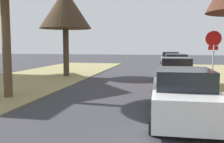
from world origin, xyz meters
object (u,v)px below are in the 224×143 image
Objects in this scene: parked_sedan_red at (175,72)px; parked_sedan_silver at (176,64)px; street_tree_left_mid_b at (65,9)px; parked_sedan_tan at (170,60)px; stop_sign_far at (213,47)px; parked_sedan_white at (182,96)px.

parked_sedan_red is 6.08m from parked_sedan_silver.
parked_sedan_silver is (0.24, 6.07, 0.00)m from parked_sedan_red.
parked_sedan_silver is (7.85, 3.79, -4.08)m from street_tree_left_mid_b.
parked_sedan_red and parked_sedan_tan have the same top height.
parked_sedan_tan is at bearing 53.09° from street_tree_left_mid_b.
stop_sign_far reaches higher than parked_sedan_red.
parked_sedan_silver is (-1.53, 7.47, -1.47)m from stop_sign_far.
street_tree_left_mid_b reaches higher than parked_sedan_white.
parked_sedan_red and parked_sedan_silver have the same top height.
parked_sedan_red is 1.00× the size of parked_sedan_silver.
parked_sedan_red is (7.61, -2.28, -4.08)m from street_tree_left_mid_b.
street_tree_left_mid_b is 12.72m from parked_sedan_white.
parked_sedan_white and parked_sedan_tan have the same top height.
parked_sedan_white is at bearing -89.90° from parked_sedan_tan.
street_tree_left_mid_b is (-9.38, 3.68, 2.61)m from stop_sign_far.
parked_sedan_white is 1.00× the size of parked_sedan_tan.
street_tree_left_mid_b is 1.39× the size of parked_sedan_white.
street_tree_left_mid_b is 1.39× the size of parked_sedan_tan.
parked_sedan_white is at bearing -90.44° from parked_sedan_red.
street_tree_left_mid_b reaches higher than stop_sign_far.
street_tree_left_mid_b is 9.63m from parked_sedan_silver.
street_tree_left_mid_b is at bearing -154.22° from parked_sedan_silver.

